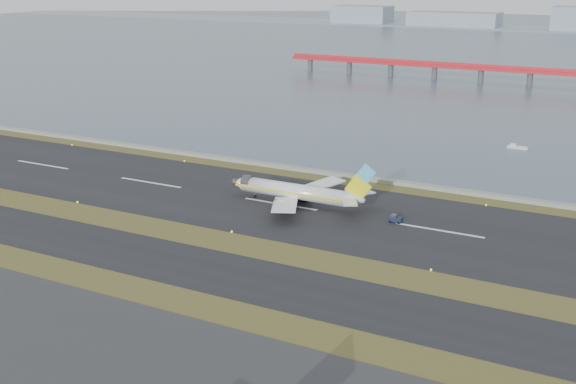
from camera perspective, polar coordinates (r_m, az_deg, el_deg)
name	(u,v)px	position (r m, az deg, el deg)	size (l,w,h in m)	color
ground	(213,244)	(153.13, -5.96, -4.09)	(1000.00, 1000.00, 0.00)	#364318
apron_strip	(4,364)	(116.12, -21.51, -12.56)	(1000.00, 50.00, 0.10)	#2F2F32
taxiway_strip	(179,263)	(144.07, -8.61, -5.58)	(1000.00, 18.00, 0.10)	black
runway_strip	(281,204)	(177.28, -0.59, -0.98)	(1000.00, 45.00, 0.10)	black
seawall	(331,173)	(202.88, 3.44, 1.48)	(1000.00, 2.50, 1.00)	gray
bay_water	(553,46)	(586.23, 20.22, 10.75)	(1400.00, 800.00, 1.30)	#475766
red_pier	(531,72)	(376.05, 18.62, 8.97)	(260.00, 5.00, 10.20)	red
airliner	(299,192)	(175.45, 0.86, 0.00)	(38.52, 32.89, 12.80)	white
pushback_tug	(395,219)	(166.24, 8.48, -2.11)	(2.94, 1.75, 1.88)	#141F37
workboat_near	(517,147)	(244.19, 17.63, 3.40)	(6.53, 2.10, 1.58)	silver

